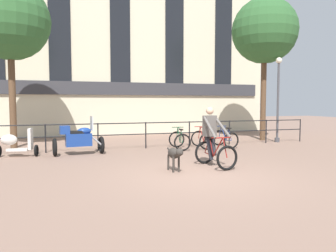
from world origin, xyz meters
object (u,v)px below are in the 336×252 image
parked_motorcycle (78,139)px  street_lamp (278,95)px  cyclist_with_bike (213,140)px  dog (175,154)px  parked_bicycle_mid_left (203,139)px  parked_bicycle_mid_right (225,138)px  parked_scooter (16,143)px  parked_bicycle_near_lamp (179,140)px

parked_motorcycle → street_lamp: street_lamp is taller
cyclist_with_bike → dog: bearing=-172.2°
parked_motorcycle → street_lamp: bearing=-89.1°
dog → cyclist_with_bike: bearing=11.4°
cyclist_with_bike → parked_motorcycle: (-3.55, 3.32, -0.20)m
parked_bicycle_mid_left → parked_bicycle_mid_right: size_ratio=1.05×
dog → parked_motorcycle: parked_motorcycle is taller
parked_bicycle_mid_right → street_lamp: street_lamp is taller
cyclist_with_bike → dog: size_ratio=1.80×
cyclist_with_bike → parked_bicycle_mid_right: 4.21m
parked_bicycle_mid_left → dog: bearing=61.6°
parked_bicycle_mid_right → street_lamp: bearing=-166.4°
dog → parked_scooter: bearing=133.4°
cyclist_with_bike → parked_bicycle_near_lamp: 3.55m
parked_bicycle_mid_left → parked_bicycle_mid_right: (1.00, -0.00, 0.00)m
parked_scooter → street_lamp: bearing=-75.8°
parked_bicycle_mid_left → parked_motorcycle: bearing=7.5°
dog → street_lamp: 8.32m
dog → street_lamp: size_ratio=0.24×
parked_bicycle_mid_right → street_lamp: 3.70m
parked_scooter → parked_bicycle_mid_right: bearing=-79.9°
parked_motorcycle → parked_scooter: bearing=78.0°
parked_bicycle_near_lamp → parked_scooter: size_ratio=0.89×
street_lamp → parked_motorcycle: bearing=-173.9°
parked_motorcycle → parked_bicycle_mid_right: size_ratio=1.58×
parked_bicycle_near_lamp → cyclist_with_bike: bearing=93.1°
parked_bicycle_near_lamp → parked_bicycle_mid_left: same height
cyclist_with_bike → parked_motorcycle: size_ratio=0.96×
cyclist_with_bike → dog: 1.37m
parked_bicycle_mid_left → street_lamp: bearing=-164.3°
parked_scooter → street_lamp: (10.96, 0.72, 1.74)m
cyclist_with_bike → parked_bicycle_mid_right: cyclist_with_bike is taller
parked_bicycle_mid_right → parked_motorcycle: bearing=1.7°
street_lamp → parked_bicycle_mid_right: bearing=-166.2°
parked_bicycle_near_lamp → parked_bicycle_mid_right: (1.99, -0.00, 0.00)m
dog → parked_bicycle_near_lamp: bearing=63.7°
parked_scooter → parked_bicycle_mid_left: bearing=-79.9°
dog → parked_bicycle_mid_right: bearing=43.2°
parked_motorcycle → parked_bicycle_mid_right: (5.84, 0.19, -0.20)m
dog → parked_scooter: 5.79m
parked_bicycle_mid_right → parked_scooter: (-7.84, 0.05, 0.10)m
parked_bicycle_mid_left → parked_scooter: (-6.85, 0.05, 0.10)m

